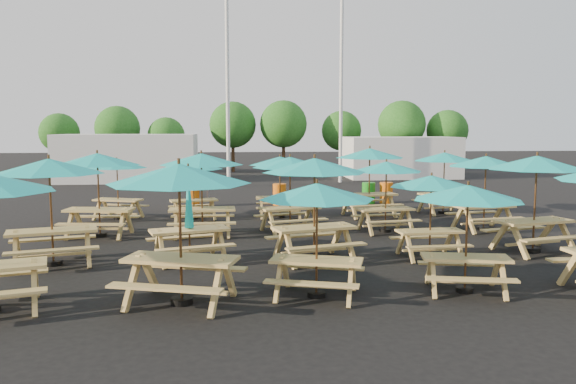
{
  "coord_description": "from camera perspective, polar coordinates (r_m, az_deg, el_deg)",
  "views": [
    {
      "loc": [
        -1.74,
        -16.34,
        3.12
      ],
      "look_at": [
        0.0,
        1.5,
        1.1
      ],
      "focal_mm": 35.0,
      "sensor_mm": 36.0,
      "label": 1
    }
  ],
  "objects": [
    {
      "name": "tree_1",
      "position": [
        41.03,
        -16.93,
        6.2
      ],
      "size": [
        3.11,
        3.11,
        4.72
      ],
      "color": "#382314",
      "rests_on": "ground"
    },
    {
      "name": "tree_0",
      "position": [
        43.37,
        -22.21,
        5.58
      ],
      "size": [
        2.8,
        2.8,
        4.24
      ],
      "color": "#382314",
      "rests_on": "ground"
    },
    {
      "name": "tree_2",
      "position": [
        40.26,
        -12.27,
        5.59
      ],
      "size": [
        2.59,
        2.59,
        3.93
      ],
      "color": "#382314",
      "rests_on": "ground"
    },
    {
      "name": "picnic_unit_13",
      "position": [
        13.89,
        14.36,
        0.68
      ],
      "size": [
        2.14,
        2.14,
        2.03
      ],
      "rotation": [
        0.0,
        0.0,
        0.06
      ],
      "color": "tan",
      "rests_on": "ground"
    },
    {
      "name": "tree_6",
      "position": [
        41.02,
        11.47,
        6.74
      ],
      "size": [
        3.38,
        3.38,
        5.13
      ],
      "color": "#382314",
      "rests_on": "ground"
    },
    {
      "name": "event_tent_0",
      "position": [
        34.94,
        -15.92,
        3.37
      ],
      "size": [
        8.0,
        4.0,
        2.8
      ],
      "primitive_type": "cube",
      "color": "silver",
      "rests_on": "ground"
    },
    {
      "name": "picnic_unit_10",
      "position": [
        16.83,
        0.21,
        2.68
      ],
      "size": [
        2.87,
        2.87,
        2.31
      ],
      "rotation": [
        0.0,
        0.0,
        0.3
      ],
      "color": "tan",
      "rests_on": "ground"
    },
    {
      "name": "ground",
      "position": [
        16.72,
        0.5,
        -4.32
      ],
      "size": [
        120.0,
        120.0,
        0.0
      ],
      "primitive_type": "plane",
      "color": "black",
      "rests_on": "ground"
    },
    {
      "name": "picnic_unit_4",
      "position": [
        9.99,
        -11.0,
        1.16
      ],
      "size": [
        3.16,
        3.16,
        2.54
      ],
      "rotation": [
        0.0,
        0.0,
        -0.3
      ],
      "color": "tan",
      "rests_on": "ground"
    },
    {
      "name": "picnic_unit_6",
      "position": [
        16.44,
        -8.79,
        2.92
      ],
      "size": [
        2.5,
        2.5,
        2.44
      ],
      "rotation": [
        0.0,
        0.0,
        0.03
      ],
      "color": "tan",
      "rests_on": "ground"
    },
    {
      "name": "picnic_unit_9",
      "position": [
        13.14,
        2.71,
        2.22
      ],
      "size": [
        3.03,
        3.03,
        2.47
      ],
      "rotation": [
        0.0,
        0.0,
        0.27
      ],
      "color": "tan",
      "rests_on": "ground"
    },
    {
      "name": "picnic_unit_2",
      "position": [
        17.03,
        -18.79,
        2.8
      ],
      "size": [
        2.73,
        2.73,
        2.45
      ],
      "rotation": [
        0.0,
        0.0,
        -0.12
      ],
      "color": "tan",
      "rests_on": "ground"
    },
    {
      "name": "mast_1",
      "position": [
        33.06,
        5.43,
        11.4
      ],
      "size": [
        0.2,
        0.2,
        12.0
      ],
      "primitive_type": "cylinder",
      "color": "silver",
      "rests_on": "ground"
    },
    {
      "name": "picnic_unit_8",
      "position": [
        10.28,
        2.96,
        -0.48
      ],
      "size": [
        2.69,
        2.69,
        2.16
      ],
      "rotation": [
        0.0,
        0.0,
        -0.3
      ],
      "color": "tan",
      "rests_on": "ground"
    },
    {
      "name": "tree_5",
      "position": [
        41.78,
        5.44,
        6.21
      ],
      "size": [
        2.94,
        2.94,
        4.45
      ],
      "color": "#382314",
      "rests_on": "ground"
    },
    {
      "name": "picnic_unit_14",
      "position": [
        17.13,
        9.96,
        2.23
      ],
      "size": [
        2.45,
        2.45,
        2.17
      ],
      "rotation": [
        0.0,
        0.0,
        0.15
      ],
      "color": "tan",
      "rests_on": "ground"
    },
    {
      "name": "waste_bin_0",
      "position": [
        22.87,
        -9.55,
        -0.39
      ],
      "size": [
        0.55,
        0.55,
        0.88
      ],
      "primitive_type": "cylinder",
      "color": "orange",
      "rests_on": "ground"
    },
    {
      "name": "waste_bin_1",
      "position": [
        22.96,
        -8.7,
        -0.35
      ],
      "size": [
        0.55,
        0.55,
        0.88
      ],
      "primitive_type": "cylinder",
      "color": "gray",
      "rests_on": "ground"
    },
    {
      "name": "waste_bin_2",
      "position": [
        23.04,
        -0.87,
        -0.25
      ],
      "size": [
        0.55,
        0.55,
        0.88
      ],
      "primitive_type": "cylinder",
      "color": "orange",
      "rests_on": "ground"
    },
    {
      "name": "picnic_unit_5",
      "position": [
        13.44,
        -10.01,
        -2.95
      ],
      "size": [
        2.2,
        2.05,
        2.32
      ],
      "rotation": [
        0.0,
        0.0,
        0.3
      ],
      "color": "tan",
      "rests_on": "ground"
    },
    {
      "name": "waste_bin_3",
      "position": [
        23.82,
        8.18,
        -0.1
      ],
      "size": [
        0.55,
        0.55,
        0.88
      ],
      "primitive_type": "cylinder",
      "color": "#188618",
      "rests_on": "ground"
    },
    {
      "name": "tree_7",
      "position": [
        42.16,
        15.89,
        6.02
      ],
      "size": [
        2.95,
        2.95,
        4.48
      ],
      "color": "#382314",
      "rests_on": "ground"
    },
    {
      "name": "waste_bin_4",
      "position": [
        23.99,
        9.95,
        -0.08
      ],
      "size": [
        0.55,
        0.55,
        0.88
      ],
      "primitive_type": "cylinder",
      "color": "orange",
      "rests_on": "ground"
    },
    {
      "name": "picnic_unit_7",
      "position": [
        19.59,
        -9.6,
        2.45
      ],
      "size": [
        2.47,
        2.47,
        2.05
      ],
      "rotation": [
        0.0,
        0.0,
        0.24
      ],
      "color": "tan",
      "rests_on": "ground"
    },
    {
      "name": "picnic_unit_19",
      "position": [
        21.4,
        15.61,
        3.19
      ],
      "size": [
        2.63,
        2.63,
        2.28
      ],
      "rotation": [
        0.0,
        0.0,
        0.17
      ],
      "color": "tan",
      "rests_on": "ground"
    },
    {
      "name": "tree_4",
      "position": [
        40.76,
        -0.46,
        6.91
      ],
      "size": [
        3.41,
        3.41,
        5.17
      ],
      "color": "#382314",
      "rests_on": "ground"
    },
    {
      "name": "tree_3",
      "position": [
        41.05,
        -5.64,
        6.8
      ],
      "size": [
        3.36,
        3.36,
        5.09
      ],
      "color": "#382314",
      "rests_on": "ground"
    },
    {
      "name": "picnic_unit_3",
      "position": [
        20.2,
        -16.99,
        2.49
      ],
      "size": [
        2.64,
        2.64,
        2.09
      ],
      "rotation": [
        0.0,
        0.0,
        -0.32
      ],
      "color": "tan",
      "rests_on": "ground"
    },
    {
      "name": "picnic_unit_11",
      "position": [
        19.74,
        -0.82,
        2.89
      ],
      "size": [
        2.23,
        2.23,
        2.17
      ],
      "rotation": [
        0.0,
        0.0,
        -0.03
      ],
      "color": "tan",
      "rests_on": "ground"
    },
    {
      "name": "picnic_unit_12",
      "position": [
        11.12,
        17.81,
        -0.55
      ],
      "size": [
        2.47,
        2.47,
        2.09
      ],
      "rotation": [
        0.0,
        0.0,
        -0.21
      ],
      "color": "tan",
      "rests_on": "ground"
    },
    {
      "name": "picnic_unit_18",
      "position": [
        18.21,
        19.46,
        2.61
      ],
      "size": [
        2.66,
        2.66,
        2.31
      ],
      "rotation": [
        0.0,
        0.0,
        0.17
      ],
      "color": "tan",
      "rests_on": "ground"
    },
    {
      "name": "picnic_unit_1",
      "position": [
        13.78,
        -23.09,
        1.95
      ],
      "size": [
        3.06,
        3.06,
        2.48
      ],
      "rotation": [
        0.0,
        0.0,
        0.28
      ],
      "color": "tan",
      "rests_on": "ground"
    },
    {
      "name": "mast_0",
      "position": [
        30.47,
        -6.17,
        11.82
      ],
      "size": [
        0.2,
        0.2,
        12.0
      ],
      "primitive_type": "cylinder",
      "color": "silver",
      "rests_on": "ground"
    },
    {
      "name": "event_tent_1",
      "position": [
        36.98,
        11.33,
        3.49
      ],
      "size": [
        7.0,
        4.0,
        2.6
      ],
      "primitive_type": "cube",
      "color": "silver",
      "rests_on": "ground"
    },
    {
      "name": "picnic_unit_17",
      "position": [
        15.37,
        23.95,
        2.32
      ],
      "size": [
        2.99,
        2.99,
        2.48
      ],
      "rotation": [
        0.0,
        0.0,
        0.24
      ],
      "color": "tan",
      "rests_on": "ground"
    },
    {
      "name": "picnic_unit_15",
      "position": [
        20.11,
        8.3,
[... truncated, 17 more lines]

